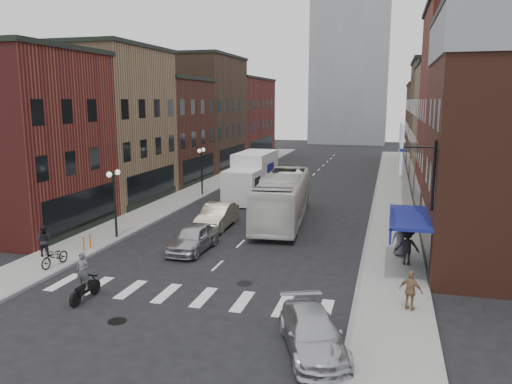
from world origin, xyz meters
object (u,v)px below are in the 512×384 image
Objects in this scene: sedan_left_near at (193,238)px; curb_car at (313,333)px; billboard_sign at (403,148)px; ped_right_c at (400,240)px; ped_right_a at (407,246)px; motorcycle_rider at (84,278)px; transit_bus at (283,198)px; ped_left_solo at (44,241)px; bike_rack at (87,242)px; box_truck at (252,176)px; streetlamp_near at (114,191)px; parked_bicycle at (55,257)px; sedan_left_far at (217,216)px; ped_right_b at (411,291)px; streetlamp_far at (202,162)px.

sedan_left_near is 12.30m from curb_car.
ped_right_c is at bearing 87.14° from billboard_sign.
motorcycle_rider is at bearing 25.52° from ped_right_a.
motorcycle_rider is 1.12× the size of ped_right_a.
transit_bus is 7.16× the size of ped_left_solo.
bike_rack is 0.39× the size of motorcycle_rider.
ped_left_solo is (-6.08, -18.40, -0.90)m from box_truck.
streetlamp_near reaches higher than box_truck.
billboard_sign is 14.36m from motorcycle_rider.
ped_right_a is (16.59, 4.75, 0.45)m from parked_bicycle.
curb_car is (8.42, -14.43, -0.14)m from sedan_left_far.
billboard_sign is at bearing 11.41° from parked_bicycle.
ped_right_b is at bearing -12.57° from bike_rack.
box_truck reaches higher than sedan_left_far.
ped_right_b is (3.19, 3.92, 0.29)m from curb_car.
ped_left_solo is 0.89× the size of ped_right_a.
transit_bus is (8.80, 9.56, 1.09)m from bike_rack.
parked_bicycle is 2.05m from ped_left_solo.
streetlamp_near is 0.35× the size of transit_bus.
motorcycle_rider is 1.32× the size of ped_right_b.
ped_right_a is at bearing 50.57° from curb_car.
transit_bus is 2.66× the size of curb_car.
streetlamp_near is 5.80m from sedan_left_near.
streetlamp_near is 1.99× the size of motorcycle_rider.
transit_bus reaches higher than ped_right_a.
streetlamp_far is 16.87m from bike_rack.
sedan_left_near is (5.29, -1.00, -2.17)m from streetlamp_near.
motorcycle_rider is at bearing -80.96° from streetlamp_far.
motorcycle_rider is (3.59, -22.59, -1.95)m from streetlamp_far.
streetlamp_near is at bearing 111.60° from motorcycle_rider.
ped_right_c is at bearing -178.01° from ped_left_solo.
ped_left_solo is (-1.58, 1.25, 0.35)m from parked_bicycle.
box_truck is at bearing 86.88° from motorcycle_rider.
sedan_left_far is at bearing 83.10° from motorcycle_rider.
ped_right_a is (7.89, -7.63, -0.56)m from transit_bus.
curb_car is at bearing -15.53° from parked_bicycle.
sedan_left_near is at bearing 13.56° from ped_right_c.
box_truck reaches higher than ped_right_b.
sedan_left_far is (-0.41, 5.09, 0.04)m from sedan_left_near.
box_truck is 19.20m from ped_right_a.
ped_right_b is (-0.01, -5.65, -0.14)m from ped_right_a.
ped_right_b is at bearing 160.10° from ped_left_solo.
ped_right_c is (2.89, 10.90, 0.37)m from curb_car.
parked_bicycle is at bearing 19.78° from ped_right_b.
sedan_left_far is 12.59m from ped_right_a.
ped_right_a is (0.51, 2.73, -5.06)m from billboard_sign.
ped_right_c is at bearing 24.72° from parked_bicycle.
motorcycle_rider is at bearing -35.48° from parked_bicycle.
transit_bus is 15.17m from ped_left_solo.
ped_right_c reaches higher than sedan_left_near.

